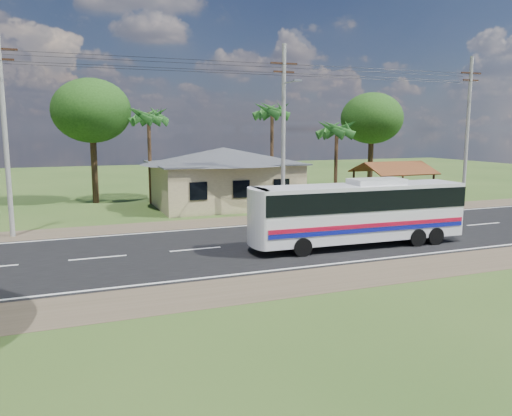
% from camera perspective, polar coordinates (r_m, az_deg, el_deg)
% --- Properties ---
extents(ground, '(120.00, 120.00, 0.00)m').
position_cam_1_polar(ground, '(25.71, 2.86, -3.92)').
color(ground, '#2D4A1A').
rests_on(ground, ground).
extents(road, '(120.00, 16.00, 0.03)m').
position_cam_1_polar(road, '(25.71, 2.86, -3.90)').
color(road, black).
rests_on(road, ground).
extents(house, '(12.40, 10.00, 5.00)m').
position_cam_1_polar(house, '(37.73, -3.73, 4.26)').
color(house, '#C4B583').
rests_on(house, ground).
extents(waiting_shed, '(5.20, 4.48, 3.35)m').
position_cam_1_polar(waiting_shed, '(39.14, 15.40, 4.26)').
color(waiting_shed, '#3B2115').
rests_on(waiting_shed, ground).
extents(concrete_barrier, '(7.00, 0.30, 0.90)m').
position_cam_1_polar(concrete_barrier, '(36.50, 16.68, 0.28)').
color(concrete_barrier, '#9E9E99').
rests_on(concrete_barrier, ground).
extents(utility_poles, '(32.80, 2.22, 11.00)m').
position_cam_1_polar(utility_poles, '(32.07, 2.62, 9.03)').
color(utility_poles, '#9E9E99').
rests_on(utility_poles, ground).
extents(palm_near, '(2.80, 2.80, 6.70)m').
position_cam_1_polar(palm_near, '(39.20, 9.22, 8.83)').
color(palm_near, '#47301E').
rests_on(palm_near, ground).
extents(palm_mid, '(2.80, 2.80, 8.20)m').
position_cam_1_polar(palm_mid, '(41.69, 1.85, 10.94)').
color(palm_mid, '#47301E').
rests_on(palm_mid, ground).
extents(palm_far, '(2.80, 2.80, 7.70)m').
position_cam_1_polar(palm_far, '(39.40, -12.19, 10.15)').
color(palm_far, '#47301E').
rests_on(palm_far, ground).
extents(tree_behind_house, '(6.00, 6.00, 9.61)m').
position_cam_1_polar(tree_behind_house, '(40.98, -18.28, 10.47)').
color(tree_behind_house, '#47301E').
rests_on(tree_behind_house, ground).
extents(tree_behind_shed, '(5.60, 5.60, 9.02)m').
position_cam_1_polar(tree_behind_shed, '(46.90, 13.11, 9.91)').
color(tree_behind_shed, '#47301E').
rests_on(tree_behind_shed, ground).
extents(coach_bus, '(10.80, 2.65, 3.33)m').
position_cam_1_polar(coach_bus, '(25.06, 11.81, -0.01)').
color(coach_bus, silver).
rests_on(coach_bus, ground).
extents(motorcycle, '(1.95, 1.14, 0.97)m').
position_cam_1_polar(motorcycle, '(32.12, 3.43, -0.44)').
color(motorcycle, black).
rests_on(motorcycle, ground).
extents(person, '(0.70, 0.48, 1.83)m').
position_cam_1_polar(person, '(32.72, 11.14, 0.34)').
color(person, navy).
rests_on(person, ground).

